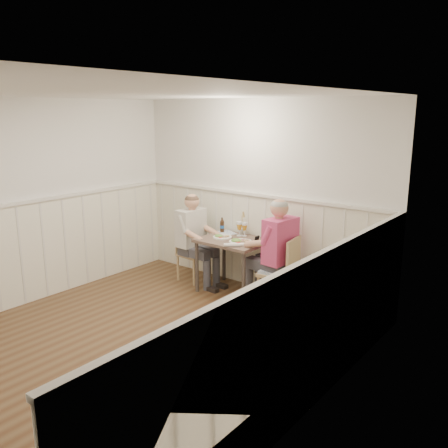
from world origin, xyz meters
name	(u,v)px	position (x,y,z in m)	size (l,w,h in m)	color
ground_plane	(138,344)	(0.00, 0.00, 0.00)	(4.50, 4.50, 0.00)	#4B2E19
room_shell	(131,205)	(0.00, 0.00, 1.52)	(4.04, 4.54, 2.60)	white
wainscot	(180,267)	(0.00, 0.69, 0.69)	(4.00, 4.49, 1.34)	beige
dining_table	(233,247)	(-0.11, 1.84, 0.65)	(0.89, 0.70, 0.75)	brown
chair_right	(282,270)	(0.69, 1.81, 0.50)	(0.50, 0.50, 0.92)	tan
chair_left	(191,250)	(-0.90, 1.86, 0.45)	(0.41, 0.41, 0.83)	tan
man_in_pink	(277,261)	(0.60, 1.82, 0.59)	(0.69, 0.48, 1.41)	#3F3F47
diner_cream	(193,245)	(-0.79, 1.79, 0.56)	(0.62, 0.43, 1.32)	#3F3F47
plate_man	(240,241)	(0.06, 1.76, 0.77)	(0.31, 0.31, 0.08)	white
plate_diner	(221,236)	(-0.29, 1.81, 0.77)	(0.26, 0.26, 0.07)	white
beer_glass_a	(245,227)	(-0.09, 2.07, 0.88)	(0.08, 0.08, 0.19)	silver
beer_glass_b	(239,226)	(-0.16, 2.04, 0.89)	(0.08, 0.08, 0.20)	silver
beer_bottle	(222,226)	(-0.47, 2.04, 0.85)	(0.06, 0.06, 0.21)	black
rolled_napkin	(232,245)	(0.09, 1.55, 0.77)	(0.19, 0.18, 0.05)	white
grass_vase	(242,223)	(-0.18, 2.13, 0.91)	(0.04, 0.04, 0.35)	silver
gingham_mat	(226,233)	(-0.41, 2.05, 0.75)	(0.35, 0.33, 0.01)	#6582AB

